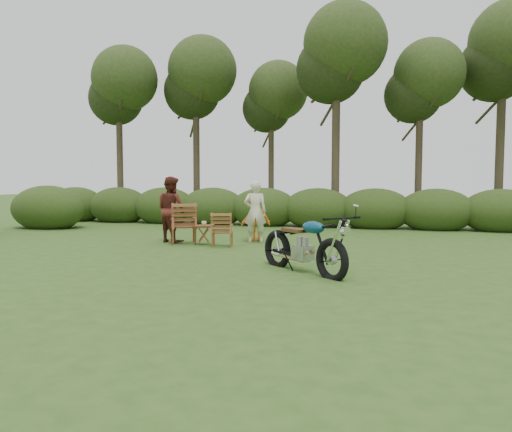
% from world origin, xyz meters
% --- Properties ---
extents(ground, '(80.00, 80.00, 0.00)m').
position_xyz_m(ground, '(0.00, 0.00, 0.00)').
color(ground, '#2A4C19').
rests_on(ground, ground).
extents(tree_line, '(22.52, 11.62, 8.14)m').
position_xyz_m(tree_line, '(0.50, 9.74, 3.81)').
color(tree_line, '#342B1C').
rests_on(tree_line, ground).
extents(motorcycle, '(2.21, 2.08, 1.26)m').
position_xyz_m(motorcycle, '(1.01, 0.16, 0.00)').
color(motorcycle, '#0B6895').
rests_on(motorcycle, ground).
extents(lawn_chair_right, '(0.71, 0.71, 0.85)m').
position_xyz_m(lawn_chair_right, '(-1.56, 3.08, 0.00)').
color(lawn_chair_right, brown).
rests_on(lawn_chair_right, ground).
extents(lawn_chair_left, '(0.99, 0.99, 1.07)m').
position_xyz_m(lawn_chair_left, '(-2.73, 3.32, 0.00)').
color(lawn_chair_left, brown).
rests_on(lawn_chair_left, ground).
extents(side_table, '(0.62, 0.58, 0.51)m').
position_xyz_m(side_table, '(-2.12, 3.23, 0.26)').
color(side_table, brown).
rests_on(side_table, ground).
extents(cup, '(0.16, 0.16, 0.10)m').
position_xyz_m(cup, '(-2.12, 3.24, 0.56)').
color(cup, beige).
rests_on(cup, side_table).
extents(adult_a, '(0.69, 0.55, 1.65)m').
position_xyz_m(adult_a, '(-0.96, 4.03, 0.00)').
color(adult_a, beige).
rests_on(adult_a, ground).
extents(adult_b, '(1.07, 0.98, 1.77)m').
position_xyz_m(adult_b, '(-3.16, 3.52, 0.00)').
color(adult_b, '#522017').
rests_on(adult_b, ground).
extents(child, '(0.95, 0.83, 1.28)m').
position_xyz_m(child, '(-1.05, 4.43, 0.00)').
color(child, orange).
rests_on(child, ground).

